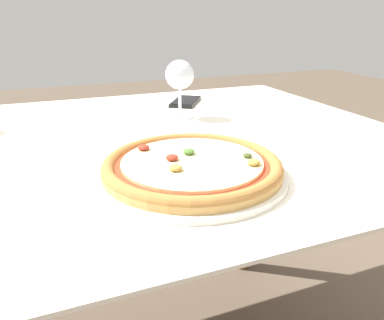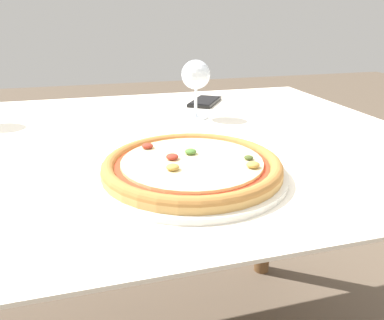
{
  "view_description": "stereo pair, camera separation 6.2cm",
  "coord_description": "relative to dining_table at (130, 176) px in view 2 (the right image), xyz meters",
  "views": [
    {
      "loc": [
        -0.13,
        -0.77,
        0.99
      ],
      "look_at": [
        0.08,
        -0.23,
        0.76
      ],
      "focal_mm": 35.0,
      "sensor_mm": 36.0,
      "label": 1
    },
    {
      "loc": [
        -0.07,
        -0.79,
        0.99
      ],
      "look_at": [
        0.08,
        -0.23,
        0.76
      ],
      "focal_mm": 35.0,
      "sensor_mm": 36.0,
      "label": 2
    }
  ],
  "objects": [
    {
      "name": "cell_phone",
      "position": [
        0.27,
        0.29,
        0.09
      ],
      "size": [
        0.14,
        0.16,
        0.01
      ],
      "color": "black",
      "rests_on": "dining_table"
    },
    {
      "name": "dining_table",
      "position": [
        0.0,
        0.0,
        0.0
      ],
      "size": [
        1.31,
        0.95,
        0.73
      ],
      "color": "brown",
      "rests_on": "ground_plane"
    },
    {
      "name": "wine_glass_far_right",
      "position": [
        0.19,
        0.13,
        0.2
      ],
      "size": [
        0.07,
        0.07,
        0.15
      ],
      "color": "silver",
      "rests_on": "dining_table"
    },
    {
      "name": "pizza_plate",
      "position": [
        0.08,
        -0.23,
        0.1
      ],
      "size": [
        0.32,
        0.32,
        0.04
      ],
      "color": "white",
      "rests_on": "dining_table"
    }
  ]
}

